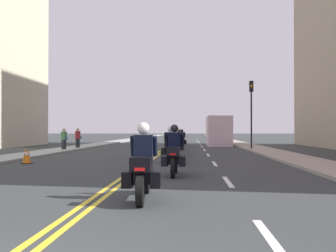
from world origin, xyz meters
The scene contains 19 objects.
ground_plane centered at (0.00, 48.00, 0.00)m, with size 264.00×264.00×0.00m, color #313536.
sidewalk_left centered at (-7.27, 48.00, 0.06)m, with size 2.23×144.00×0.12m, color #959A96.
sidewalk_right centered at (7.27, 48.00, 0.06)m, with size 2.23×144.00×0.12m, color gray.
centreline_yellow_inner centered at (-0.12, 48.00, 0.00)m, with size 0.12×132.00×0.01m, color yellow.
centreline_yellow_outer centered at (0.12, 48.00, 0.00)m, with size 0.12×132.00×0.01m, color yellow.
lane_dashes_white centered at (3.07, 29.00, 0.00)m, with size 0.14×56.40×0.01m.
motorcycle_0 centered at (1.01, 4.89, 0.65)m, with size 0.78×2.25×1.64m.
motorcycle_1 centered at (1.48, 9.41, 0.67)m, with size 0.77×2.23×1.67m.
motorcycle_2 centered at (1.08, 14.71, 0.68)m, with size 0.77×2.24×1.66m.
motorcycle_3 centered at (1.25, 19.62, 0.67)m, with size 0.77×2.15×1.63m.
motorcycle_4 centered at (1.20, 24.47, 0.66)m, with size 0.77×2.29×1.59m.
motorcycle_5 centered at (1.33, 28.98, 0.64)m, with size 0.77×2.12×1.57m.
motorcycle_6 centered at (1.17, 34.01, 0.65)m, with size 0.76×2.19×1.57m.
traffic_cone_0 centered at (-5.15, 13.55, 0.32)m, with size 0.36×0.36×0.65m.
traffic_cone_2 centered at (-5.30, 13.66, 0.35)m, with size 0.31×0.31×0.71m.
traffic_light_near centered at (6.55, 25.91, 3.52)m, with size 0.28×0.38×5.14m.
pedestrian_0 centered at (-7.11, 24.47, 0.84)m, with size 0.50×0.35×1.62m.
pedestrian_1 centered at (-6.87, 27.14, 0.85)m, with size 0.48×0.42×1.65m.
parked_truck centered at (4.75, 34.83, 1.27)m, with size 2.20×6.50×2.80m.
Camera 1 is at (1.99, -3.24, 1.47)m, focal length 41.67 mm.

